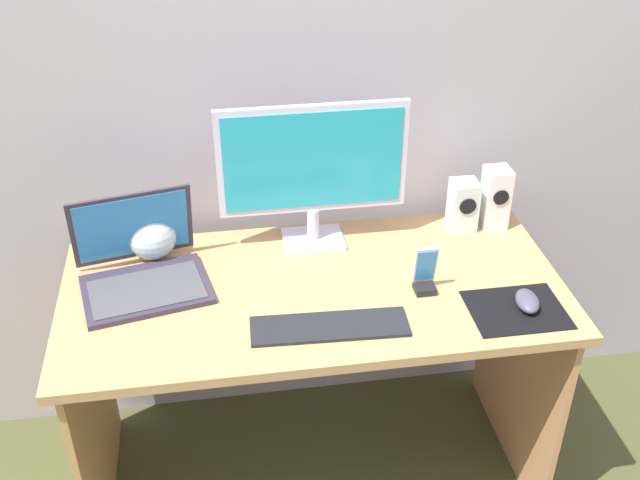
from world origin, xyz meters
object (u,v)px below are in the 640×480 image
speaker_right (495,198)px  fishbowl (152,236)px  keyboard_external (329,327)px  phone_in_dock (425,275)px  monitor (313,168)px  laptop (141,268)px  speaker_near_monitor (463,205)px  mouse (527,301)px

speaker_right → fishbowl: speaker_right is taller
speaker_right → keyboard_external: (-0.58, -0.42, -0.09)m
fishbowl → keyboard_external: (0.45, -0.41, -0.06)m
phone_in_dock → speaker_right: bearing=44.9°
monitor → laptop: (-0.49, -0.14, -0.20)m
speaker_near_monitor → monitor: bearing=-178.9°
mouse → fishbowl: bearing=166.3°
laptop → fishbowl: laptop is taller
speaker_right → laptop: (-1.05, -0.15, -0.05)m
laptop → keyboard_external: bearing=-29.9°
speaker_near_monitor → laptop: bearing=-171.3°
phone_in_dock → speaker_near_monitor: bearing=56.2°
monitor → speaker_near_monitor: size_ratio=3.42×
monitor → phone_in_dock: 0.44m
mouse → speaker_right: bearing=91.4°
fishbowl → keyboard_external: 0.61m
keyboard_external → speaker_near_monitor: bearing=43.8°
mouse → monitor: bearing=150.0°
speaker_near_monitor → mouse: speaker_near_monitor is taller
mouse → phone_in_dock: size_ratio=0.72×
speaker_near_monitor → keyboard_external: size_ratio=0.39×
mouse → phone_in_dock: phone_in_dock is taller
monitor → fishbowl: size_ratio=3.79×
speaker_right → speaker_near_monitor: (-0.10, -0.00, -0.02)m
fishbowl → speaker_right: bearing=0.7°
monitor → speaker_right: bearing=0.9°
speaker_near_monitor → fishbowl: bearing=-179.2°
fishbowl → phone_in_dock: 0.78m
laptop → mouse: laptop is taller
speaker_near_monitor → phone_in_dock: 0.36m
monitor → fishbowl: (-0.47, -0.00, -0.18)m
fishbowl → mouse: size_ratio=1.42×
monitor → keyboard_external: size_ratio=1.34×
monitor → speaker_right: monitor is taller
phone_in_dock → mouse: bearing=-25.6°
mouse → phone_in_dock: (-0.25, 0.12, 0.03)m
monitor → phone_in_dock: size_ratio=3.89×
speaker_right → laptop: size_ratio=0.50×
speaker_right → laptop: 1.07m
fishbowl → phone_in_dock: (0.73, -0.28, -0.02)m
laptop → phone_in_dock: size_ratio=2.76×
speaker_right → keyboard_external: 0.72m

